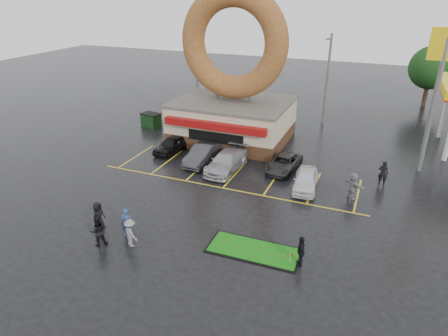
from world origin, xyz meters
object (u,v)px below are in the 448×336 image
at_px(streetlight_left, 197,69).
at_px(car_silver, 226,161).
at_px(person_blue, 127,224).
at_px(car_black, 172,145).
at_px(dumpster, 151,120).
at_px(car_dgrey, 203,154).
at_px(shell_sign, 440,75).
at_px(car_white, 306,180).
at_px(streetlight_mid, 327,78).
at_px(donut_shop, 233,92).
at_px(putting_green, 254,250).
at_px(person_cameraman, 301,251).
at_px(car_grey, 284,163).

xyz_separation_m(streetlight_left, car_silver, (9.08, -13.59, -4.05)).
relative_size(car_silver, person_blue, 2.77).
distance_m(car_black, dumpster, 7.43).
bearing_deg(car_dgrey, shell_sign, 19.35).
height_order(car_silver, car_white, car_silver).
bearing_deg(streetlight_mid, car_black, -129.64).
distance_m(donut_shop, car_white, 11.84).
bearing_deg(donut_shop, car_silver, -72.63).
relative_size(donut_shop, putting_green, 2.65).
distance_m(donut_shop, person_blue, 17.63).
bearing_deg(shell_sign, car_white, -139.67).
distance_m(car_black, car_silver, 6.02).
bearing_deg(person_cameraman, donut_shop, -167.92).
height_order(person_blue, dumpster, person_blue).
distance_m(car_silver, person_blue, 10.77).
xyz_separation_m(car_black, putting_green, (11.10, -10.79, -0.63)).
relative_size(car_dgrey, person_cameraman, 2.63).
distance_m(car_silver, person_cameraman, 12.21).
relative_size(car_black, car_grey, 0.93).
relative_size(person_blue, person_cameraman, 1.06).
bearing_deg(person_cameraman, car_black, -148.71).
height_order(streetlight_left, streetlight_mid, same).
xyz_separation_m(car_black, dumpster, (-5.30, 5.21, -0.02)).
xyz_separation_m(streetlight_mid, putting_green, (0.40, -23.71, -4.74)).
distance_m(shell_sign, putting_green, 18.62).
height_order(shell_sign, car_grey, shell_sign).
xyz_separation_m(streetlight_left, car_dgrey, (6.77, -12.99, -4.04)).
relative_size(car_silver, car_white, 1.27).
height_order(car_black, person_blue, person_blue).
xyz_separation_m(streetlight_mid, car_dgrey, (-7.23, -13.99, -4.04)).
distance_m(streetlight_mid, car_grey, 13.60).
xyz_separation_m(car_black, person_blue, (4.01, -12.29, 0.24)).
relative_size(donut_shop, streetlight_left, 1.50).
xyz_separation_m(donut_shop, shell_sign, (16.00, -0.97, 2.91)).
xyz_separation_m(car_dgrey, person_blue, (0.54, -11.22, 0.17)).
height_order(car_black, car_silver, car_silver).
relative_size(streetlight_left, car_dgrey, 2.01).
bearing_deg(car_silver, dumpster, 151.04).
xyz_separation_m(donut_shop, car_black, (-3.70, -4.97, -3.79)).
distance_m(car_silver, dumpster, 13.04).
xyz_separation_m(car_white, dumpster, (-17.42, 7.64, -0.03)).
bearing_deg(car_grey, car_silver, -151.93).
distance_m(streetlight_left, person_blue, 25.59).
distance_m(car_dgrey, person_blue, 11.24).
distance_m(streetlight_left, car_grey, 18.28).
xyz_separation_m(person_blue, dumpster, (-9.31, 17.50, -0.26)).
height_order(car_dgrey, person_cameraman, person_cameraman).
relative_size(car_black, car_silver, 0.78).
relative_size(streetlight_left, dumpster, 5.00).
distance_m(streetlight_left, car_white, 21.46).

